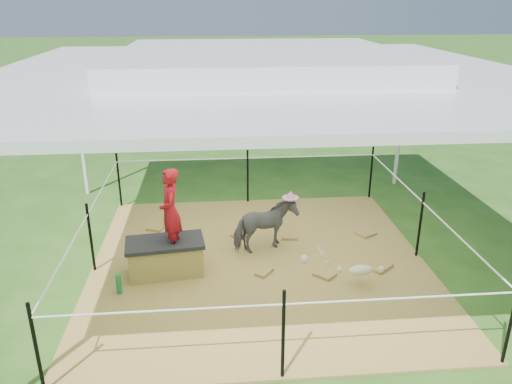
{
  "coord_description": "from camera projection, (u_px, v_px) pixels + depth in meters",
  "views": [
    {
      "loc": [
        -0.6,
        -6.09,
        3.47
      ],
      "look_at": [
        0.0,
        0.6,
        0.85
      ],
      "focal_mm": 35.0,
      "sensor_mm": 36.0,
      "label": 1
    }
  ],
  "objects": [
    {
      "name": "ground",
      "position": [
        260.0,
        264.0,
        6.96
      ],
      "size": [
        90.0,
        90.0,
        0.0
      ],
      "primitive_type": "plane",
      "color": "#2D5919",
      "rests_on": "ground"
    },
    {
      "name": "hay_patch",
      "position": [
        260.0,
        263.0,
        6.96
      ],
      "size": [
        4.6,
        4.6,
        0.03
      ],
      "primitive_type": "cube",
      "color": "brown",
      "rests_on": "ground"
    },
    {
      "name": "canopy_tent",
      "position": [
        260.0,
        67.0,
        5.98
      ],
      "size": [
        6.3,
        6.3,
        2.9
      ],
      "color": "silver",
      "rests_on": "ground"
    },
    {
      "name": "rope_fence",
      "position": [
        260.0,
        222.0,
        6.73
      ],
      "size": [
        4.54,
        4.54,
        1.0
      ],
      "color": "black",
      "rests_on": "ground"
    },
    {
      "name": "straw_bale",
      "position": [
        166.0,
        259.0,
        6.61
      ],
      "size": [
        1.0,
        0.59,
        0.42
      ],
      "primitive_type": "cube",
      "rotation": [
        0.0,
        0.0,
        0.12
      ],
      "color": "olive",
      "rests_on": "hay_patch"
    },
    {
      "name": "dark_cloth",
      "position": [
        165.0,
        243.0,
        6.53
      ],
      "size": [
        1.07,
        0.65,
        0.05
      ],
      "primitive_type": "cube",
      "rotation": [
        0.0,
        0.0,
        0.12
      ],
      "color": "black",
      "rests_on": "straw_bale"
    },
    {
      "name": "woman",
      "position": [
        170.0,
        204.0,
        6.34
      ],
      "size": [
        0.32,
        0.45,
        1.14
      ],
      "primitive_type": "imported",
      "rotation": [
        0.0,
        0.0,
        -1.45
      ],
      "color": "#A8101C",
      "rests_on": "straw_bale"
    },
    {
      "name": "green_bottle",
      "position": [
        119.0,
        284.0,
        6.18
      ],
      "size": [
        0.08,
        0.08,
        0.26
      ],
      "primitive_type": "cylinder",
      "rotation": [
        0.0,
        0.0,
        0.12
      ],
      "color": "#1C7F38",
      "rests_on": "hay_patch"
    },
    {
      "name": "pony",
      "position": [
        265.0,
        226.0,
        7.15
      ],
      "size": [
        1.0,
        0.73,
        0.77
      ],
      "primitive_type": "imported",
      "rotation": [
        0.0,
        0.0,
        1.96
      ],
      "color": "#4D4C51",
      "rests_on": "hay_patch"
    },
    {
      "name": "pink_hat",
      "position": [
        265.0,
        198.0,
        6.99
      ],
      "size": [
        0.24,
        0.24,
        0.11
      ],
      "primitive_type": "cylinder",
      "color": "pink",
      "rests_on": "pony"
    },
    {
      "name": "foal",
      "position": [
        361.0,
        268.0,
        6.31
      ],
      "size": [
        0.94,
        0.59,
        0.49
      ],
      "primitive_type": null,
      "rotation": [
        0.0,
        0.0,
        0.11
      ],
      "color": "beige",
      "rests_on": "hay_patch"
    },
    {
      "name": "trash_barrel",
      "position": [
        360.0,
        119.0,
        13.17
      ],
      "size": [
        0.82,
        0.82,
        0.99
      ],
      "primitive_type": "cylinder",
      "rotation": [
        0.0,
        0.0,
        -0.35
      ],
      "color": "blue",
      "rests_on": "ground"
    },
    {
      "name": "picnic_table_near",
      "position": [
        287.0,
        107.0,
        15.04
      ],
      "size": [
        2.06,
        1.55,
        0.83
      ],
      "primitive_type": "cube",
      "rotation": [
        0.0,
        0.0,
        0.06
      ],
      "color": "#54311C",
      "rests_on": "ground"
    },
    {
      "name": "picnic_table_far",
      "position": [
        381.0,
        105.0,
        15.44
      ],
      "size": [
        2.21,
        1.95,
        0.76
      ],
      "primitive_type": "cube",
      "rotation": [
        0.0,
        0.0,
        -0.42
      ],
      "color": "brown",
      "rests_on": "ground"
    },
    {
      "name": "distant_person",
      "position": [
        302.0,
        108.0,
        13.84
      ],
      "size": [
        0.71,
        0.62,
        1.25
      ],
      "primitive_type": "imported",
      "rotation": [
        0.0,
        0.0,
        3.43
      ],
      "color": "#2D54AA",
      "rests_on": "ground"
    }
  ]
}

